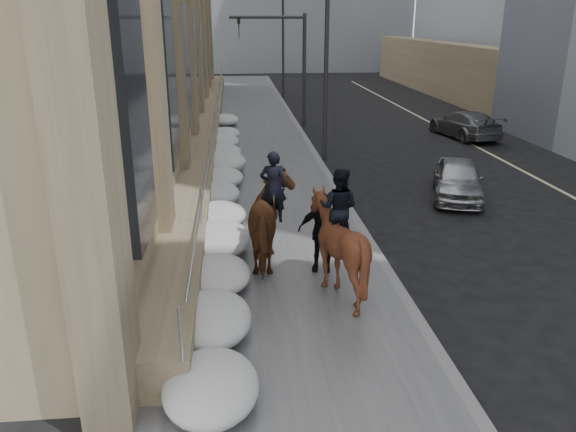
# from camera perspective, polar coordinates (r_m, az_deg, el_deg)

# --- Properties ---
(ground) EXTENTS (140.00, 140.00, 0.00)m
(ground) POSITION_cam_1_polar(r_m,az_deg,el_deg) (11.00, 0.07, -12.11)
(ground) COLOR black
(ground) RESTS_ON ground
(sidewalk) EXTENTS (5.00, 80.00, 0.12)m
(sidewalk) POSITION_cam_1_polar(r_m,az_deg,el_deg) (20.17, -2.69, 3.04)
(sidewalk) COLOR #4A4A4C
(sidewalk) RESTS_ON ground
(curb) EXTENTS (0.24, 80.00, 0.12)m
(curb) POSITION_cam_1_polar(r_m,az_deg,el_deg) (20.46, 4.66, 3.23)
(curb) COLOR slate
(curb) RESTS_ON ground
(lane_line) EXTENTS (0.15, 70.00, 0.01)m
(lane_line) POSITION_cam_1_polar(r_m,az_deg,el_deg) (23.17, 24.26, 3.35)
(lane_line) COLOR #BFB78C
(lane_line) RESTS_ON ground
(streetlight_mid) EXTENTS (1.71, 0.24, 8.00)m
(streetlight_mid) POSITION_cam_1_polar(r_m,az_deg,el_deg) (23.64, 3.53, 16.58)
(streetlight_mid) COLOR #2D2D30
(streetlight_mid) RESTS_ON ground
(streetlight_far) EXTENTS (1.71, 0.24, 8.00)m
(streetlight_far) POSITION_cam_1_polar(r_m,az_deg,el_deg) (43.50, -0.73, 17.92)
(streetlight_far) COLOR #2D2D30
(streetlight_far) RESTS_ON ground
(traffic_signal) EXTENTS (4.10, 0.22, 6.00)m
(traffic_signal) POSITION_cam_1_polar(r_m,az_deg,el_deg) (31.52, -0.07, 16.28)
(traffic_signal) COLOR #2D2D30
(traffic_signal) RESTS_ON ground
(snow_bank) EXTENTS (1.70, 18.10, 0.76)m
(snow_bank) POSITION_cam_1_polar(r_m,az_deg,el_deg) (18.23, -6.87, 2.46)
(snow_bank) COLOR silver
(snow_bank) RESTS_ON sidewalk
(mounted_horse_left) EXTENTS (1.32, 2.63, 2.74)m
(mounted_horse_left) POSITION_cam_1_polar(r_m,az_deg,el_deg) (13.36, -1.54, -0.26)
(mounted_horse_left) COLOR #432614
(mounted_horse_left) RESTS_ON sidewalk
(mounted_horse_right) EXTENTS (2.38, 2.49, 2.73)m
(mounted_horse_right) POSITION_cam_1_polar(r_m,az_deg,el_deg) (11.92, 5.00, -2.66)
(mounted_horse_right) COLOR #4D2516
(mounted_horse_right) RESTS_ON sidewalk
(pedestrian) EXTENTS (1.20, 0.77, 1.91)m
(pedestrian) POSITION_cam_1_polar(r_m,az_deg,el_deg) (13.05, 3.44, -1.61)
(pedestrian) COLOR black
(pedestrian) RESTS_ON sidewalk
(car_silver) EXTENTS (2.74, 4.20, 1.33)m
(car_silver) POSITION_cam_1_polar(r_m,az_deg,el_deg) (19.72, 16.89, 3.65)
(car_silver) COLOR #97999E
(car_silver) RESTS_ON ground
(car_grey) EXTENTS (2.66, 4.92, 1.35)m
(car_grey) POSITION_cam_1_polar(r_m,az_deg,el_deg) (30.17, 17.48, 8.89)
(car_grey) COLOR #5A5C62
(car_grey) RESTS_ON ground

